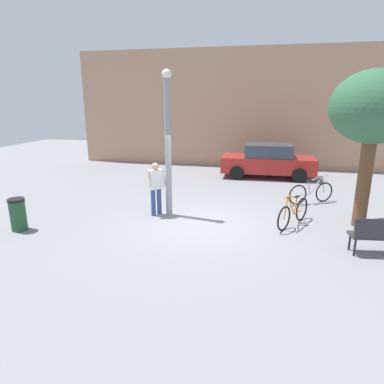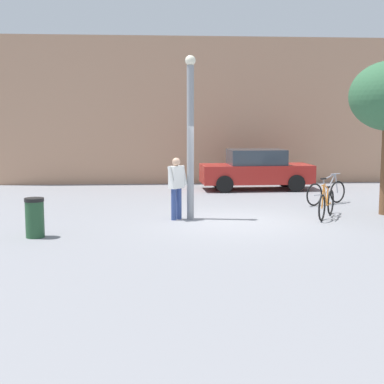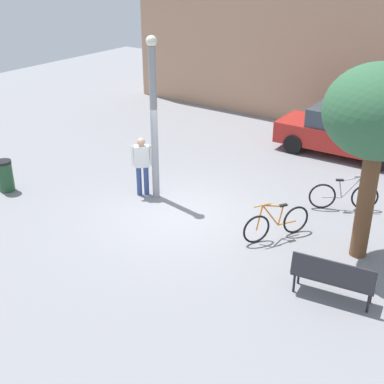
{
  "view_description": "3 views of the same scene",
  "coord_description": "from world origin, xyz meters",
  "px_view_note": "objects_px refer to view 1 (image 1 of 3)",
  "views": [
    {
      "loc": [
        1.74,
        -9.12,
        3.52
      ],
      "look_at": [
        -0.46,
        0.62,
        0.76
      ],
      "focal_mm": 31.42,
      "sensor_mm": 36.0,
      "label": 1
    },
    {
      "loc": [
        -2.21,
        -14.31,
        2.67
      ],
      "look_at": [
        -1.17,
        -0.05,
        0.8
      ],
      "focal_mm": 51.92,
      "sensor_mm": 36.0,
      "label": 2
    },
    {
      "loc": [
        7.15,
        -9.51,
        6.29
      ],
      "look_at": [
        0.29,
        0.16,
        0.67
      ],
      "focal_mm": 48.6,
      "sensor_mm": 36.0,
      "label": 3
    }
  ],
  "objects_px": {
    "bicycle_orange": "(293,213)",
    "parked_car_red": "(268,161)",
    "trash_bin": "(18,214)",
    "bicycle_silver": "(311,193)",
    "plaza_tree": "(374,110)",
    "lamppost": "(168,141)",
    "person_by_lamppost": "(156,185)"
  },
  "relations": [
    {
      "from": "lamppost",
      "to": "bicycle_silver",
      "type": "height_order",
      "value": "lamppost"
    },
    {
      "from": "person_by_lamppost",
      "to": "plaza_tree",
      "type": "distance_m",
      "value": 6.41
    },
    {
      "from": "lamppost",
      "to": "bicycle_silver",
      "type": "distance_m",
      "value": 5.39
    },
    {
      "from": "bicycle_orange",
      "to": "parked_car_red",
      "type": "distance_m",
      "value": 6.3
    },
    {
      "from": "bicycle_orange",
      "to": "parked_car_red",
      "type": "height_order",
      "value": "parked_car_red"
    },
    {
      "from": "person_by_lamppost",
      "to": "parked_car_red",
      "type": "bearing_deg",
      "value": 61.85
    },
    {
      "from": "person_by_lamppost",
      "to": "plaza_tree",
      "type": "relative_size",
      "value": 0.39
    },
    {
      "from": "bicycle_silver",
      "to": "bicycle_orange",
      "type": "xyz_separation_m",
      "value": [
        -0.76,
        -2.38,
        0.0
      ]
    },
    {
      "from": "plaza_tree",
      "to": "bicycle_orange",
      "type": "relative_size",
      "value": 2.7
    },
    {
      "from": "parked_car_red",
      "to": "person_by_lamppost",
      "type": "bearing_deg",
      "value": -118.15
    },
    {
      "from": "bicycle_orange",
      "to": "lamppost",
      "type": "bearing_deg",
      "value": 178.28
    },
    {
      "from": "trash_bin",
      "to": "bicycle_silver",
      "type": "bearing_deg",
      "value": 28.29
    },
    {
      "from": "lamppost",
      "to": "parked_car_red",
      "type": "height_order",
      "value": "lamppost"
    },
    {
      "from": "person_by_lamppost",
      "to": "plaza_tree",
      "type": "bearing_deg",
      "value": 3.89
    },
    {
      "from": "person_by_lamppost",
      "to": "trash_bin",
      "type": "relative_size",
      "value": 1.84
    },
    {
      "from": "person_by_lamppost",
      "to": "bicycle_orange",
      "type": "relative_size",
      "value": 1.05
    },
    {
      "from": "plaza_tree",
      "to": "bicycle_silver",
      "type": "relative_size",
      "value": 2.75
    },
    {
      "from": "bicycle_orange",
      "to": "trash_bin",
      "type": "xyz_separation_m",
      "value": [
        -7.44,
        -2.03,
        0.07
      ]
    },
    {
      "from": "bicycle_orange",
      "to": "trash_bin",
      "type": "relative_size",
      "value": 1.75
    },
    {
      "from": "plaza_tree",
      "to": "parked_car_red",
      "type": "distance_m",
      "value": 6.86
    },
    {
      "from": "bicycle_silver",
      "to": "parked_car_red",
      "type": "distance_m",
      "value": 4.17
    },
    {
      "from": "lamppost",
      "to": "plaza_tree",
      "type": "height_order",
      "value": "lamppost"
    },
    {
      "from": "lamppost",
      "to": "trash_bin",
      "type": "xyz_separation_m",
      "value": [
        -3.71,
        -2.14,
        -1.86
      ]
    },
    {
      "from": "parked_car_red",
      "to": "trash_bin",
      "type": "relative_size",
      "value": 4.67
    },
    {
      "from": "lamppost",
      "to": "trash_bin",
      "type": "distance_m",
      "value": 4.67
    },
    {
      "from": "lamppost",
      "to": "bicycle_orange",
      "type": "xyz_separation_m",
      "value": [
        3.73,
        -0.11,
        -1.94
      ]
    },
    {
      "from": "lamppost",
      "to": "person_by_lamppost",
      "type": "height_order",
      "value": "lamppost"
    },
    {
      "from": "bicycle_silver",
      "to": "person_by_lamppost",
      "type": "bearing_deg",
      "value": -153.99
    },
    {
      "from": "lamppost",
      "to": "person_by_lamppost",
      "type": "distance_m",
      "value": 1.41
    },
    {
      "from": "person_by_lamppost",
      "to": "parked_car_red",
      "type": "distance_m",
      "value": 7.07
    },
    {
      "from": "person_by_lamppost",
      "to": "bicycle_silver",
      "type": "height_order",
      "value": "person_by_lamppost"
    },
    {
      "from": "bicycle_silver",
      "to": "trash_bin",
      "type": "relative_size",
      "value": 1.72
    }
  ]
}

